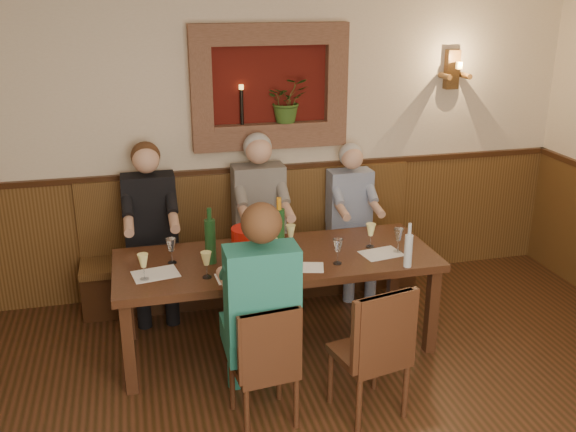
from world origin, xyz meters
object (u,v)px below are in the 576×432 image
(chair_near_left, at_px, (264,386))
(person_bench_left, at_px, (153,244))
(person_bench_mid, at_px, (261,233))
(wine_bottle_green_a, at_px, (279,231))
(wine_bottle_green_b, at_px, (210,240))
(water_bottle, at_px, (408,250))
(dining_table, at_px, (277,266))
(person_bench_right, at_px, (352,231))
(person_chair_front, at_px, (260,327))
(chair_near_right, at_px, (369,376))
(spittoon_bucket, at_px, (248,246))
(bench, at_px, (254,260))

(chair_near_left, xyz_separation_m, person_bench_left, (-0.60, 1.72, 0.36))
(person_bench_mid, distance_m, wine_bottle_green_a, 0.86)
(wine_bottle_green_b, height_order, water_bottle, wine_bottle_green_b)
(dining_table, height_order, chair_near_left, chair_near_left)
(dining_table, distance_m, person_bench_left, 1.22)
(person_bench_mid, relative_size, person_bench_right, 1.10)
(person_bench_left, relative_size, wine_bottle_green_b, 3.47)
(person_bench_right, relative_size, person_chair_front, 0.91)
(chair_near_right, relative_size, wine_bottle_green_a, 2.07)
(person_bench_right, height_order, spittoon_bucket, person_bench_right)
(chair_near_right, relative_size, wine_bottle_green_b, 2.21)
(chair_near_left, bearing_deg, dining_table, 65.61)
(spittoon_bucket, bearing_deg, wine_bottle_green_a, 22.05)
(chair_near_left, bearing_deg, spittoon_bucket, 79.31)
(bench, xyz_separation_m, spittoon_bucket, (-0.23, -1.01, 0.56))
(wine_bottle_green_a, bearing_deg, bench, 91.76)
(person_chair_front, bearing_deg, chair_near_right, -15.56)
(bench, relative_size, wine_bottle_green_b, 7.08)
(bench, distance_m, person_bench_mid, 0.32)
(bench, bearing_deg, person_chair_front, -99.60)
(wine_bottle_green_b, bearing_deg, water_bottle, -16.66)
(spittoon_bucket, relative_size, water_bottle, 0.83)
(chair_near_left, bearing_deg, person_bench_right, 49.25)
(person_bench_right, distance_m, wine_bottle_green_a, 1.24)
(person_bench_left, distance_m, person_bench_mid, 0.94)
(person_bench_left, relative_size, spittoon_bucket, 5.31)
(dining_table, distance_m, wine_bottle_green_b, 0.55)
(bench, relative_size, chair_near_left, 3.48)
(wine_bottle_green_a, bearing_deg, person_bench_mid, 88.27)
(chair_near_right, distance_m, person_chair_front, 0.79)
(person_chair_front, relative_size, wine_bottle_green_a, 3.28)
(chair_near_left, distance_m, person_chair_front, 0.38)
(spittoon_bucket, bearing_deg, dining_table, 16.55)
(dining_table, xyz_separation_m, person_bench_left, (-0.89, 0.84, -0.06))
(bench, distance_m, person_bench_right, 0.93)
(chair_near_left, bearing_deg, person_chair_front, 84.64)
(chair_near_left, xyz_separation_m, water_bottle, (1.17, 0.49, 0.63))
(chair_near_left, bearing_deg, bench, 74.67)
(person_bench_mid, height_order, person_bench_right, person_bench_mid)
(dining_table, relative_size, chair_near_left, 2.78)
(bench, bearing_deg, chair_near_right, -78.30)
(person_bench_right, bearing_deg, spittoon_bucket, -141.00)
(person_bench_left, bearing_deg, wine_bottle_green_a, -41.19)
(bench, xyz_separation_m, person_bench_right, (0.89, -0.10, 0.23))
(chair_near_right, distance_m, spittoon_bucket, 1.26)
(person_bench_mid, distance_m, water_bottle, 1.51)
(person_bench_mid, distance_m, person_chair_front, 1.65)
(person_bench_mid, bearing_deg, wine_bottle_green_b, -123.40)
(bench, relative_size, wine_bottle_green_a, 6.62)
(person_bench_mid, bearing_deg, bench, 115.70)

